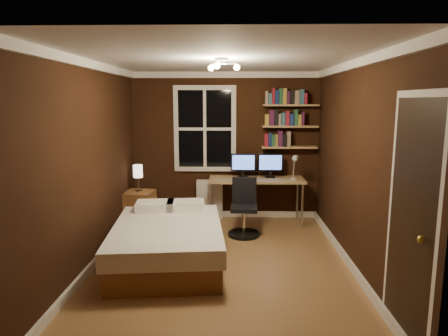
{
  "coord_description": "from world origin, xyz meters",
  "views": [
    {
      "loc": [
        0.14,
        -4.74,
        2.02
      ],
      "look_at": [
        0.01,
        0.45,
        1.15
      ],
      "focal_mm": 32.0,
      "sensor_mm": 36.0,
      "label": 1
    }
  ],
  "objects_px": {
    "monitor_left": "(243,166)",
    "monitor_right": "(270,166)",
    "nightstand": "(139,209)",
    "bed": "(168,242)",
    "radiator": "(210,199)",
    "bedside_lamp": "(138,178)",
    "office_chair": "(244,215)",
    "desk_lamp": "(294,167)",
    "desk": "(257,182)"
  },
  "relations": [
    {
      "from": "desk_lamp",
      "to": "bedside_lamp",
      "type": "bearing_deg",
      "value": -176.54
    },
    {
      "from": "bed",
      "to": "bedside_lamp",
      "type": "xyz_separation_m",
      "value": [
        -0.71,
        1.47,
        0.53
      ]
    },
    {
      "from": "desk",
      "to": "desk_lamp",
      "type": "relative_size",
      "value": 3.58
    },
    {
      "from": "radiator",
      "to": "monitor_right",
      "type": "relative_size",
      "value": 1.61
    },
    {
      "from": "bed",
      "to": "desk_lamp",
      "type": "relative_size",
      "value": 4.46
    },
    {
      "from": "nightstand",
      "to": "desk_lamp",
      "type": "relative_size",
      "value": 1.31
    },
    {
      "from": "nightstand",
      "to": "office_chair",
      "type": "distance_m",
      "value": 1.74
    },
    {
      "from": "monitor_left",
      "to": "desk_lamp",
      "type": "bearing_deg",
      "value": -14.13
    },
    {
      "from": "radiator",
      "to": "desk",
      "type": "xyz_separation_m",
      "value": [
        0.8,
        -0.2,
        0.35
      ]
    },
    {
      "from": "bed",
      "to": "monitor_right",
      "type": "relative_size",
      "value": 4.73
    },
    {
      "from": "bed",
      "to": "office_chair",
      "type": "bearing_deg",
      "value": 41.77
    },
    {
      "from": "bed",
      "to": "monitor_left",
      "type": "xyz_separation_m",
      "value": [
        0.99,
        1.83,
        0.68
      ]
    },
    {
      "from": "bedside_lamp",
      "to": "office_chair",
      "type": "distance_m",
      "value": 1.8
    },
    {
      "from": "bedside_lamp",
      "to": "monitor_left",
      "type": "bearing_deg",
      "value": 11.99
    },
    {
      "from": "desk",
      "to": "bed",
      "type": "bearing_deg",
      "value": -124.66
    },
    {
      "from": "bedside_lamp",
      "to": "desk_lamp",
      "type": "distance_m",
      "value": 2.53
    },
    {
      "from": "radiator",
      "to": "office_chair",
      "type": "distance_m",
      "value": 1.04
    },
    {
      "from": "nightstand",
      "to": "radiator",
      "type": "xyz_separation_m",
      "value": [
        1.12,
        0.48,
        0.05
      ]
    },
    {
      "from": "bed",
      "to": "nightstand",
      "type": "relative_size",
      "value": 3.4
    },
    {
      "from": "desk",
      "to": "office_chair",
      "type": "bearing_deg",
      "value": -108.43
    },
    {
      "from": "monitor_left",
      "to": "bed",
      "type": "bearing_deg",
      "value": -118.38
    },
    {
      "from": "bedside_lamp",
      "to": "desk_lamp",
      "type": "height_order",
      "value": "desk_lamp"
    },
    {
      "from": "monitor_left",
      "to": "monitor_right",
      "type": "bearing_deg",
      "value": 0.0
    },
    {
      "from": "nightstand",
      "to": "bed",
      "type": "bearing_deg",
      "value": -57.97
    },
    {
      "from": "bed",
      "to": "radiator",
      "type": "relative_size",
      "value": 2.93
    },
    {
      "from": "bedside_lamp",
      "to": "monitor_left",
      "type": "height_order",
      "value": "monitor_left"
    },
    {
      "from": "monitor_right",
      "to": "desk_lamp",
      "type": "height_order",
      "value": "desk_lamp"
    },
    {
      "from": "monitor_right",
      "to": "office_chair",
      "type": "distance_m",
      "value": 1.08
    },
    {
      "from": "radiator",
      "to": "office_chair",
      "type": "xyz_separation_m",
      "value": [
        0.57,
        -0.87,
        -0.02
      ]
    },
    {
      "from": "desk_lamp",
      "to": "office_chair",
      "type": "height_order",
      "value": "desk_lamp"
    },
    {
      "from": "desk",
      "to": "office_chair",
      "type": "height_order",
      "value": "office_chair"
    },
    {
      "from": "office_chair",
      "to": "monitor_left",
      "type": "bearing_deg",
      "value": 92.32
    },
    {
      "from": "bedside_lamp",
      "to": "desk",
      "type": "relative_size",
      "value": 0.28
    },
    {
      "from": "bed",
      "to": "monitor_left",
      "type": "bearing_deg",
      "value": 55.86
    },
    {
      "from": "desk",
      "to": "desk_lamp",
      "type": "height_order",
      "value": "desk_lamp"
    },
    {
      "from": "nightstand",
      "to": "monitor_left",
      "type": "distance_m",
      "value": 1.85
    },
    {
      "from": "nightstand",
      "to": "radiator",
      "type": "relative_size",
      "value": 0.86
    },
    {
      "from": "nightstand",
      "to": "bedside_lamp",
      "type": "xyz_separation_m",
      "value": [
        0.0,
        0.0,
        0.51
      ]
    },
    {
      "from": "nightstand",
      "to": "bedside_lamp",
      "type": "relative_size",
      "value": 1.33
    },
    {
      "from": "bed",
      "to": "monitor_right",
      "type": "bearing_deg",
      "value": 46.01
    },
    {
      "from": "bedside_lamp",
      "to": "radiator",
      "type": "relative_size",
      "value": 0.65
    },
    {
      "from": "nightstand",
      "to": "radiator",
      "type": "bearing_deg",
      "value": 29.4
    },
    {
      "from": "bed",
      "to": "desk",
      "type": "relative_size",
      "value": 1.25
    },
    {
      "from": "monitor_right",
      "to": "desk_lamp",
      "type": "bearing_deg",
      "value": -29.18
    },
    {
      "from": "radiator",
      "to": "monitor_left",
      "type": "height_order",
      "value": "monitor_left"
    },
    {
      "from": "nightstand",
      "to": "monitor_right",
      "type": "height_order",
      "value": "monitor_right"
    },
    {
      "from": "desk",
      "to": "monitor_right",
      "type": "distance_m",
      "value": 0.36
    },
    {
      "from": "monitor_left",
      "to": "desk_lamp",
      "type": "xyz_separation_m",
      "value": [
        0.82,
        -0.21,
        0.02
      ]
    },
    {
      "from": "nightstand",
      "to": "desk_lamp",
      "type": "height_order",
      "value": "desk_lamp"
    },
    {
      "from": "bedside_lamp",
      "to": "nightstand",
      "type": "bearing_deg",
      "value": 0.0
    }
  ]
}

